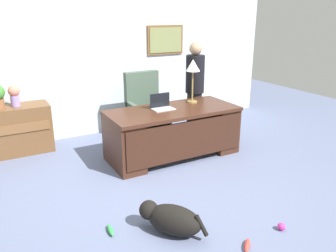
% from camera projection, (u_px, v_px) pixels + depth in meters
% --- Properties ---
extents(ground_plane, '(12.00, 12.00, 0.00)m').
position_uv_depth(ground_plane, '(173.00, 191.00, 4.23)').
color(ground_plane, slate).
extents(back_wall, '(7.00, 0.16, 2.70)m').
position_uv_depth(back_wall, '(100.00, 58.00, 5.96)').
color(back_wall, silver).
rests_on(back_wall, ground_plane).
extents(desk, '(1.96, 0.87, 0.75)m').
position_uv_depth(desk, '(174.00, 131.00, 5.14)').
color(desk, '#422316').
rests_on(desk, ground_plane).
extents(armchair, '(0.60, 0.59, 1.16)m').
position_uv_depth(armchair, '(146.00, 111.00, 5.80)').
color(armchair, '#475B4C').
rests_on(armchair, ground_plane).
extents(person_standing, '(0.32, 0.32, 1.64)m').
position_uv_depth(person_standing, '(195.00, 89.00, 5.90)').
color(person_standing, '#262323').
rests_on(person_standing, ground_plane).
extents(dog_lying, '(0.58, 0.65, 0.30)m').
position_uv_depth(dog_lying, '(171.00, 219.00, 3.40)').
color(dog_lying, black).
rests_on(dog_lying, ground_plane).
extents(laptop, '(0.32, 0.22, 0.22)m').
position_uv_depth(laptop, '(162.00, 105.00, 5.05)').
color(laptop, '#B2B5BA').
rests_on(laptop, desk).
extents(desk_lamp, '(0.22, 0.22, 0.68)m').
position_uv_depth(desk_lamp, '(193.00, 68.00, 5.25)').
color(desk_lamp, '#9E8447').
rests_on(desk_lamp, desk).
extents(vase_with_flowers, '(0.17, 0.17, 0.32)m').
position_uv_depth(vase_with_flowers, '(14.00, 95.00, 5.13)').
color(vase_with_flowers, '#9C85D2').
rests_on(vase_with_flowers, credenza).
extents(dog_toy_ball, '(0.08, 0.08, 0.08)m').
position_uv_depth(dog_toy_ball, '(281.00, 227.00, 3.46)').
color(dog_toy_ball, '#D8338C').
rests_on(dog_toy_ball, ground_plane).
extents(dog_toy_bone, '(0.07, 0.20, 0.05)m').
position_uv_depth(dog_toy_bone, '(110.00, 230.00, 3.43)').
color(dog_toy_bone, green).
rests_on(dog_toy_bone, ground_plane).
extents(dog_toy_plush, '(0.18, 0.17, 0.05)m').
position_uv_depth(dog_toy_plush, '(247.00, 245.00, 3.21)').
color(dog_toy_plush, '#E53F33').
rests_on(dog_toy_plush, ground_plane).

